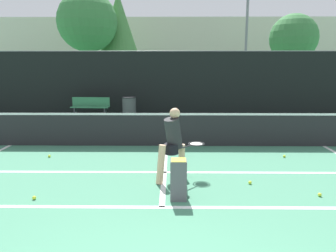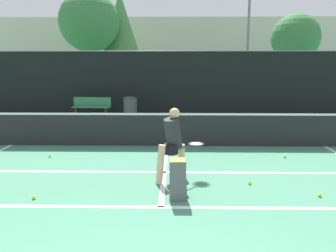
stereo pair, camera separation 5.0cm
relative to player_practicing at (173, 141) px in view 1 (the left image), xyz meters
The scene contains 20 objects.
court_baseline_near 1.59m from the player_practicing, 97.97° to the right, with size 11.00×0.10×0.01m, color white.
court_service_line 0.90m from the player_practicing, 115.63° to the left, with size 8.25×0.10×0.01m, color white.
court_center_mark 1.06m from the player_practicing, 105.56° to the left, with size 0.10×4.10×0.01m, color white.
net 2.76m from the player_practicing, 93.99° to the left, with size 11.09×0.09×1.07m.
fence_back 8.97m from the player_practicing, 91.22° to the left, with size 24.00×0.06×2.90m.
player_practicing is the anchor object (origin of this frame).
tennis_ball_scattered_0 3.30m from the player_practicing, 29.34° to the left, with size 0.07×0.07×0.07m, color #D1E033.
tennis_ball_scattered_1 2.85m from the player_practicing, 18.70° to the right, with size 0.07×0.07×0.07m, color #D1E033.
tennis_ball_scattered_5 2.75m from the player_practicing, 156.02° to the right, with size 0.07×0.07×0.07m, color #D1E033.
tennis_ball_scattered_7 3.55m from the player_practicing, 153.93° to the left, with size 0.07×0.07×0.07m, color #D1E033.
tennis_ball_scattered_8 1.71m from the player_practicing, 10.83° to the right, with size 0.07×0.07×0.07m, color #D1E033.
ball_hopper 1.10m from the player_practicing, 85.12° to the right, with size 0.28×0.28×0.71m.
courtside_bench 8.71m from the player_practicing, 114.60° to the left, with size 1.70×0.48×0.86m.
trash_bin 7.91m from the player_practicing, 103.77° to the left, with size 0.61×0.61×0.91m.
parked_car 12.48m from the player_practicing, 82.37° to the left, with size 1.81×4.46×1.45m.
floodlight_mast 16.50m from the player_practicing, 72.73° to the left, with size 1.10×0.24×9.24m.
tree_west 18.34m from the player_practicing, 63.47° to the left, with size 3.17×3.17×5.58m.
tree_mid 19.63m from the player_practicing, 102.03° to the left, with size 2.82×2.82×7.51m.
tree_east 18.25m from the player_practicing, 109.11° to the left, with size 4.08×4.08×7.18m.
building_far 24.50m from the player_practicing, 90.45° to the left, with size 36.00×2.40×6.32m, color beige.
Camera 1 is at (0.16, -2.09, 2.32)m, focal length 35.00 mm.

